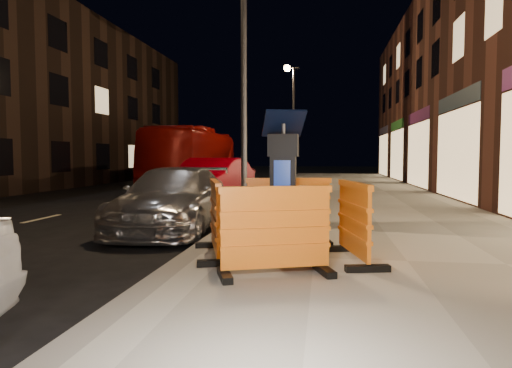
# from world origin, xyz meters

# --- Properties ---
(ground_plane) EXTENTS (120.00, 120.00, 0.00)m
(ground_plane) POSITION_xyz_m (0.00, 0.00, 0.00)
(ground_plane) COLOR black
(ground_plane) RESTS_ON ground
(sidewalk) EXTENTS (6.00, 60.00, 0.15)m
(sidewalk) POSITION_xyz_m (3.00, 0.00, 0.07)
(sidewalk) COLOR gray
(sidewalk) RESTS_ON ground
(kerb) EXTENTS (0.30, 60.00, 0.15)m
(kerb) POSITION_xyz_m (0.00, 0.00, 0.07)
(kerb) COLOR slate
(kerb) RESTS_ON ground
(parking_kiosk) EXTENTS (0.73, 0.73, 1.89)m
(parking_kiosk) POSITION_xyz_m (1.34, -0.08, 1.10)
(parking_kiosk) COLOR black
(parking_kiosk) RESTS_ON sidewalk
(barrier_front) EXTENTS (1.47, 0.99, 1.06)m
(barrier_front) POSITION_xyz_m (1.34, -1.03, 0.68)
(barrier_front) COLOR orange
(barrier_front) RESTS_ON sidewalk
(barrier_back) EXTENTS (1.44, 0.83, 1.06)m
(barrier_back) POSITION_xyz_m (1.34, 0.87, 0.68)
(barrier_back) COLOR orange
(barrier_back) RESTS_ON sidewalk
(barrier_kerbside) EXTENTS (0.93, 1.46, 1.06)m
(barrier_kerbside) POSITION_xyz_m (0.39, -0.08, 0.68)
(barrier_kerbside) COLOR orange
(barrier_kerbside) RESTS_ON sidewalk
(barrier_bldgside) EXTENTS (0.85, 1.45, 1.06)m
(barrier_bldgside) POSITION_xyz_m (2.29, -0.08, 0.68)
(barrier_bldgside) COLOR orange
(barrier_bldgside) RESTS_ON sidewalk
(car_silver) EXTENTS (2.02, 4.57, 1.31)m
(car_silver) POSITION_xyz_m (-1.22, 2.88, 0.00)
(car_silver) COLOR silver
(car_silver) RESTS_ON ground
(car_red) EXTENTS (2.12, 4.68, 1.49)m
(car_red) POSITION_xyz_m (-1.56, 7.46, 0.00)
(car_red) COLOR #8F020F
(car_red) RESTS_ON ground
(bus_doubledecker) EXTENTS (2.82, 10.77, 2.98)m
(bus_doubledecker) POSITION_xyz_m (-4.99, 17.32, 0.00)
(bus_doubledecker) COLOR #970D09
(bus_doubledecker) RESTS_ON ground
(street_lamp_mid) EXTENTS (0.12, 0.12, 6.00)m
(street_lamp_mid) POSITION_xyz_m (0.25, 3.00, 3.15)
(street_lamp_mid) COLOR #3F3F44
(street_lamp_mid) RESTS_ON sidewalk
(street_lamp_far) EXTENTS (0.12, 0.12, 6.00)m
(street_lamp_far) POSITION_xyz_m (0.25, 18.00, 3.15)
(street_lamp_far) COLOR #3F3F44
(street_lamp_far) RESTS_ON sidewalk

